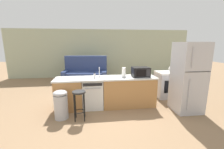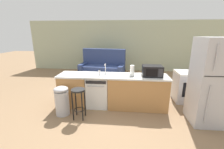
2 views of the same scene
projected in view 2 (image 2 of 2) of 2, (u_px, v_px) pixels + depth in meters
ground_plane at (107, 105)px, 4.25m from camera, size 24.00×24.00×0.00m
wall_back at (123, 46)px, 7.89m from camera, size 10.00×0.06×2.60m
kitchen_counter at (116, 92)px, 4.11m from camera, size 2.94×0.66×0.90m
dishwasher at (98, 91)px, 4.16m from camera, size 0.58×0.61×0.84m
stove_range at (188, 87)px, 4.43m from camera, size 0.76×0.68×0.90m
refrigerator at (211, 82)px, 3.25m from camera, size 0.72×0.73×1.91m
microwave at (152, 71)px, 3.86m from camera, size 0.50×0.37×0.28m
sink_faucet at (105, 70)px, 4.01m from camera, size 0.07×0.18×0.30m
paper_towel_roll at (132, 71)px, 3.89m from camera, size 0.14×0.14×0.28m
soap_bottle at (99, 73)px, 3.92m from camera, size 0.06×0.06×0.18m
kettle at (195, 68)px, 4.40m from camera, size 0.21×0.17×0.19m
bar_stool at (78, 97)px, 3.49m from camera, size 0.32×0.32×0.74m
trash_bin at (62, 100)px, 3.70m from camera, size 0.35×0.35×0.74m
couch at (103, 68)px, 6.93m from camera, size 2.10×1.16×1.27m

